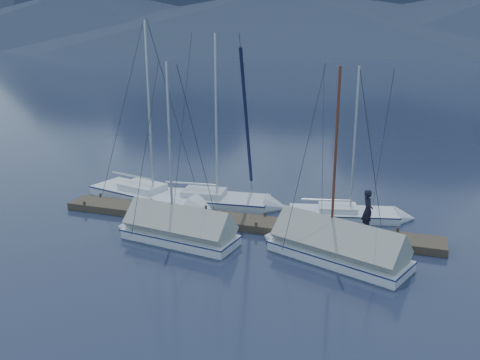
% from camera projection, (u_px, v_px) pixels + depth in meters
% --- Properties ---
extents(ground, '(1000.00, 1000.00, 0.00)m').
position_uv_depth(ground, '(225.00, 241.00, 21.83)').
color(ground, black).
rests_on(ground, ground).
extents(dock, '(18.00, 1.50, 0.54)m').
position_uv_depth(dock, '(240.00, 223.00, 23.62)').
color(dock, '#382D23').
rests_on(dock, ground).
extents(mooring_posts, '(15.12, 1.52, 0.35)m').
position_uv_depth(mooring_posts, '(230.00, 217.00, 23.70)').
color(mooring_posts, '#382D23').
rests_on(mooring_posts, ground).
extents(sailboat_open_left, '(7.99, 4.00, 10.17)m').
position_uv_depth(sailboat_open_left, '(161.00, 199.00, 26.80)').
color(sailboat_open_left, silver).
rests_on(sailboat_open_left, ground).
extents(sailboat_open_mid, '(7.35, 3.08, 9.49)m').
position_uv_depth(sailboat_open_mid, '(227.00, 202.00, 26.32)').
color(sailboat_open_mid, '#B8BBC6').
rests_on(sailboat_open_mid, ground).
extents(sailboat_open_right, '(6.24, 3.08, 7.94)m').
position_uv_depth(sailboat_open_right, '(359.00, 216.00, 24.47)').
color(sailboat_open_right, silver).
rests_on(sailboat_open_right, ground).
extents(sailboat_covered_near, '(6.67, 4.03, 8.31)m').
position_uv_depth(sailboat_covered_near, '(328.00, 247.00, 20.21)').
color(sailboat_covered_near, silver).
rests_on(sailboat_covered_near, ground).
extents(sailboat_covered_far, '(6.11, 2.72, 8.31)m').
position_uv_depth(sailboat_covered_far, '(171.00, 230.00, 21.95)').
color(sailboat_covered_far, silver).
rests_on(sailboat_covered_far, ground).
extents(person, '(0.67, 0.80, 1.88)m').
position_uv_depth(person, '(368.00, 211.00, 21.77)').
color(person, black).
rests_on(person, dock).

